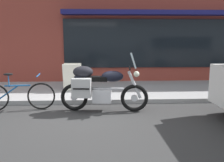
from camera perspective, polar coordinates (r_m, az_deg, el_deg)
name	(u,v)px	position (r m, az deg, el deg)	size (l,w,h in m)	color
ground_plane	(83,117)	(5.52, -6.77, -8.39)	(80.00, 80.00, 0.00)	#2F2F2F
touring_motorcycle	(99,86)	(5.76, -3.19, -1.29)	(2.11, 0.62, 1.41)	black
parked_bicycle	(18,96)	(6.31, -21.28, -3.21)	(1.76, 0.48, 0.93)	black
sandwich_board_sign	(72,77)	(7.69, -9.34, 0.94)	(0.55, 0.40, 0.84)	silver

